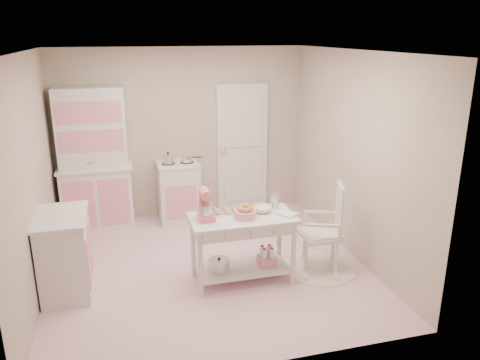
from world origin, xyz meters
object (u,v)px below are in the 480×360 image
object	(u,v)px
hutch	(94,160)
base_cabinet	(65,254)
stand_mixer	(205,205)
rocking_chair	(321,227)
stove	(179,192)
bread_basket	(245,214)
work_table	(242,248)

from	to	relation	value
hutch	base_cabinet	xyz separation A→B (m)	(-0.30, -1.82, -0.58)
stand_mixer	rocking_chair	bearing A→B (deg)	0.98
hutch	stand_mixer	world-z (taller)	hutch
hutch	stove	distance (m)	1.33
hutch	bread_basket	bearing A→B (deg)	-51.69
stove	stand_mixer	distance (m)	2.07
rocking_chair	stand_mixer	distance (m)	1.48
stove	rocking_chair	bearing A→B (deg)	-54.04
hutch	rocking_chair	world-z (taller)	hutch
base_cabinet	rocking_chair	bearing A→B (deg)	-4.57
hutch	stand_mixer	distance (m)	2.40
rocking_chair	work_table	size ratio (longest dim) A/B	0.92
hutch	rocking_chair	bearing A→B (deg)	-37.74
stove	rocking_chair	size ratio (longest dim) A/B	0.84
base_cabinet	stand_mixer	xyz separation A→B (m)	(1.54, -0.24, 0.51)
hutch	base_cabinet	world-z (taller)	hutch
hutch	work_table	world-z (taller)	hutch
work_table	bread_basket	distance (m)	0.45
hutch	bread_basket	distance (m)	2.72
hutch	work_table	xyz separation A→B (m)	(1.66, -2.08, -0.64)
stand_mixer	bread_basket	bearing A→B (deg)	-8.16
stand_mixer	bread_basket	distance (m)	0.46
stove	work_table	xyz separation A→B (m)	(0.46, -2.03, -0.06)
base_cabinet	stand_mixer	size ratio (longest dim) A/B	2.71
stove	work_table	bearing A→B (deg)	-77.22
rocking_chair	work_table	distance (m)	1.01
hutch	work_table	distance (m)	2.73
work_table	stand_mixer	bearing A→B (deg)	177.27
base_cabinet	rocking_chair	size ratio (longest dim) A/B	0.84
base_cabinet	work_table	distance (m)	1.98
bread_basket	work_table	bearing A→B (deg)	111.80
base_cabinet	work_table	world-z (taller)	base_cabinet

